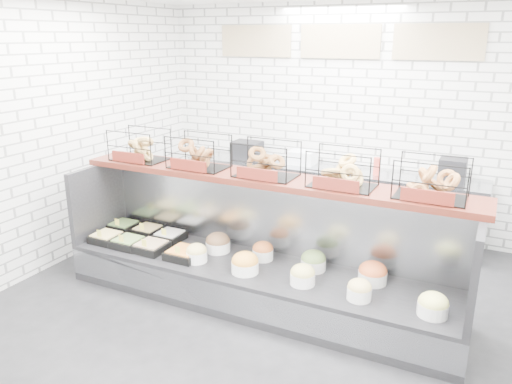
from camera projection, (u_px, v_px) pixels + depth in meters
The scene contains 5 objects.
ground at pixel (242, 315), 4.80m from camera, with size 5.50×5.50×0.00m, color black.
room_shell at pixel (270, 93), 4.69m from camera, with size 5.02×5.51×3.01m.
display_case at pixel (256, 270), 4.99m from camera, with size 4.00×0.90×1.20m.
bagel_shelf at pixel (266, 164), 4.83m from camera, with size 4.10×0.50×0.40m.
prep_counter at pixel (326, 198), 6.73m from camera, with size 4.00×0.60×1.20m.
Camera 1 is at (1.99, -3.72, 2.57)m, focal length 35.00 mm.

